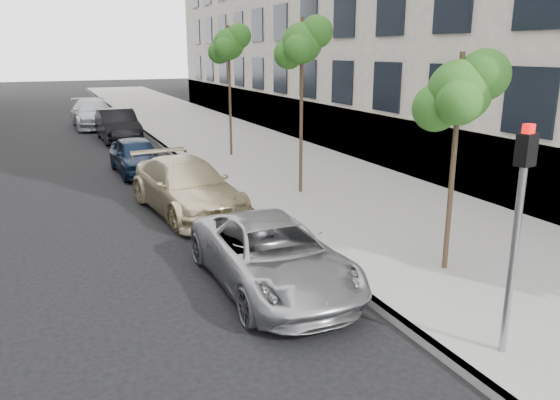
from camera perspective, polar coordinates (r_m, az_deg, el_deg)
ground at (r=8.45m, az=6.15°, el=-14.79°), size 160.00×160.00×0.00m
sidewalk at (r=31.62m, az=-8.74°, el=7.62°), size 6.40×72.00×0.14m
curb at (r=30.98m, az=-14.37°, el=7.17°), size 0.15×72.00×0.14m
tree_near at (r=10.46m, az=18.33°, el=10.65°), size 1.54×1.34×4.13m
tree_mid at (r=15.90m, az=2.40°, el=16.01°), size 1.53×1.33×5.05m
tree_far at (r=21.93m, az=-5.32°, el=15.88°), size 1.58×1.38×5.10m
signal_pole at (r=7.82m, az=23.63°, el=-1.49°), size 0.27×0.22×3.20m
minivan at (r=10.02m, az=-0.83°, el=-5.73°), size 2.08×4.50×1.25m
suv at (r=14.84m, az=-9.72°, el=1.40°), size 2.52×5.06×1.41m
sedan_blue at (r=20.00m, az=-14.75°, el=4.50°), size 1.65×3.79×1.27m
sedan_black at (r=27.53m, az=-16.59°, el=7.47°), size 1.72×4.61×1.51m
sedan_rear at (r=32.97m, az=-18.93°, el=8.53°), size 2.30×5.41×1.55m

